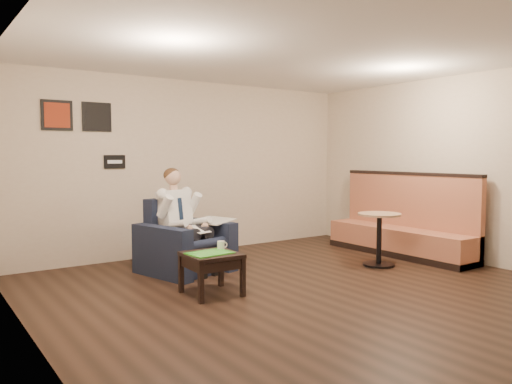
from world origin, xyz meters
TOP-DOWN VIEW (x-y plane):
  - ground at (0.00, 0.00)m, footprint 6.00×6.00m
  - wall_back at (0.00, 3.00)m, footprint 6.00×0.02m
  - wall_left at (-3.00, 0.00)m, footprint 0.02×6.00m
  - wall_right at (3.00, 0.00)m, footprint 0.02×6.00m
  - ceiling at (0.00, 0.00)m, footprint 6.00×6.00m
  - seating_sign at (-1.30, 2.98)m, footprint 0.32×0.02m
  - art_print_left at (-2.10, 2.98)m, footprint 0.42×0.03m
  - art_print_right at (-1.55, 2.98)m, footprint 0.42×0.03m
  - armchair at (-0.75, 1.79)m, footprint 1.25×1.25m
  - seated_man at (-0.72, 1.66)m, footprint 0.87×1.10m
  - lap_papers at (-0.69, 1.56)m, footprint 0.32×0.38m
  - newspaper at (-0.32, 1.79)m, footprint 0.57×0.64m
  - side_table at (-1.02, 0.62)m, footprint 0.62×0.62m
  - green_folder at (-1.05, 0.60)m, footprint 0.51×0.38m
  - coffee_mug at (-0.82, 0.74)m, footprint 0.09×0.09m
  - smartphone at (-0.96, 0.78)m, footprint 0.16×0.11m
  - banquette at (2.59, 0.87)m, footprint 0.61×2.54m
  - cafe_table at (1.72, 0.53)m, footprint 0.61×0.61m

SIDE VIEW (x-z plane):
  - ground at x=0.00m, z-range 0.00..0.00m
  - side_table at x=-1.02m, z-range 0.00..0.48m
  - cafe_table at x=1.72m, z-range 0.00..0.76m
  - smartphone at x=-0.96m, z-range 0.48..0.49m
  - green_folder at x=-1.05m, z-range 0.48..0.49m
  - armchair at x=-0.75m, z-range 0.00..0.99m
  - coffee_mug at x=-0.82m, z-range 0.48..0.58m
  - lap_papers at x=-0.69m, z-range 0.61..0.61m
  - banquette at x=2.59m, z-range 0.00..1.30m
  - newspaper at x=-0.32m, z-range 0.67..0.68m
  - seated_man at x=-0.72m, z-range 0.00..1.36m
  - wall_back at x=0.00m, z-range 0.00..2.80m
  - wall_left at x=-3.00m, z-range 0.00..2.80m
  - wall_right at x=3.00m, z-range 0.00..2.80m
  - seating_sign at x=-1.30m, z-range 1.40..1.60m
  - art_print_left at x=-2.10m, z-range 1.94..2.36m
  - art_print_right at x=-1.55m, z-range 1.94..2.36m
  - ceiling at x=0.00m, z-range 2.79..2.81m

